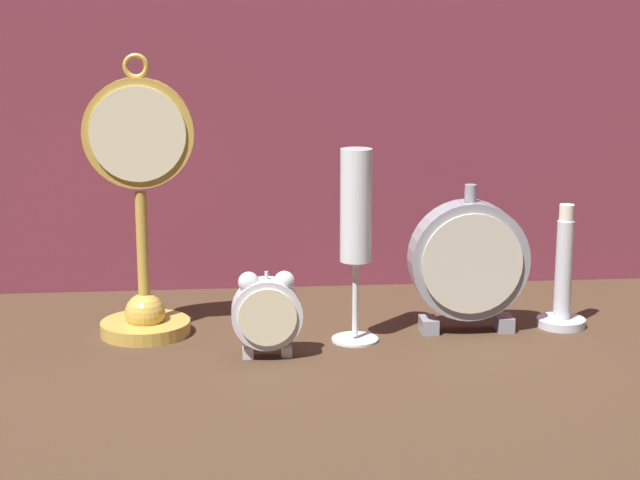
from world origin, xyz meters
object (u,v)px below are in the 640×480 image
(champagne_flute, at_px, (356,222))
(brass_candlestick, at_px, (563,286))
(pocket_watch_on_stand, at_px, (142,223))
(alarm_clock_twin_bell, at_px, (267,311))
(mantel_clock_silver, at_px, (469,262))

(champagne_flute, height_order, brass_candlestick, champagne_flute)
(pocket_watch_on_stand, distance_m, brass_candlestick, 0.51)
(alarm_clock_twin_bell, relative_size, champagne_flute, 0.44)
(alarm_clock_twin_bell, relative_size, brass_candlestick, 0.65)
(brass_candlestick, bearing_deg, mantel_clock_silver, -175.37)
(champagne_flute, bearing_deg, pocket_watch_on_stand, 168.96)
(mantel_clock_silver, bearing_deg, brass_candlestick, 4.63)
(champagne_flute, bearing_deg, alarm_clock_twin_bell, -153.90)
(champagne_flute, xyz_separation_m, brass_candlestick, (0.26, 0.03, -0.09))
(alarm_clock_twin_bell, height_order, mantel_clock_silver, mantel_clock_silver)
(pocket_watch_on_stand, bearing_deg, mantel_clock_silver, -3.79)
(pocket_watch_on_stand, relative_size, mantel_clock_silver, 1.85)
(pocket_watch_on_stand, bearing_deg, alarm_clock_twin_bell, -35.18)
(pocket_watch_on_stand, height_order, mantel_clock_silver, pocket_watch_on_stand)
(mantel_clock_silver, xyz_separation_m, brass_candlestick, (0.12, 0.01, -0.04))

